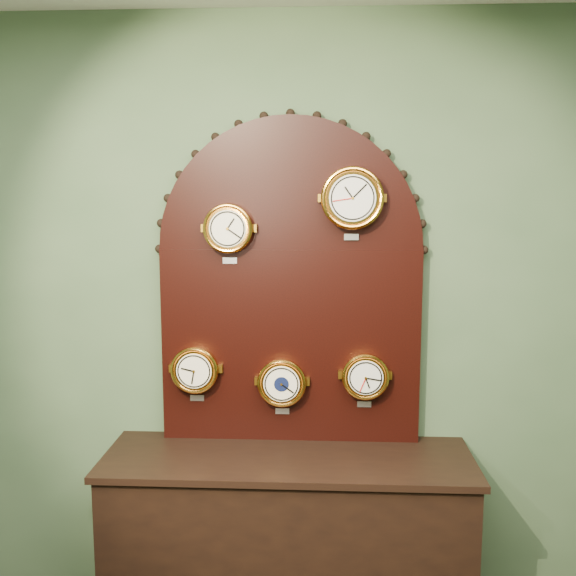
# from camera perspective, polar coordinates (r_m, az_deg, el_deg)

# --- Properties ---
(wall_back) EXTENTS (4.00, 0.00, 4.00)m
(wall_back) POSITION_cam_1_polar(r_m,az_deg,el_deg) (3.07, 0.24, -2.66)
(wall_back) COLOR #486343
(wall_back) RESTS_ON ground
(shop_counter) EXTENTS (1.60, 0.50, 0.80)m
(shop_counter) POSITION_cam_1_polar(r_m,az_deg,el_deg) (3.17, -0.02, -21.68)
(shop_counter) COLOR black
(shop_counter) RESTS_ON ground_plane
(display_board) EXTENTS (1.26, 0.06, 1.53)m
(display_board) POSITION_cam_1_polar(r_m,az_deg,el_deg) (2.99, 0.20, 1.41)
(display_board) COLOR black
(display_board) RESTS_ON shop_counter
(roman_clock) EXTENTS (0.22, 0.08, 0.27)m
(roman_clock) POSITION_cam_1_polar(r_m,az_deg,el_deg) (2.93, -5.23, 5.21)
(roman_clock) COLOR orange
(roman_clock) RESTS_ON display_board
(arabic_clock) EXTENTS (0.28, 0.08, 0.33)m
(arabic_clock) POSITION_cam_1_polar(r_m,az_deg,el_deg) (2.90, 5.64, 7.83)
(arabic_clock) COLOR orange
(arabic_clock) RESTS_ON display_board
(hygrometer) EXTENTS (0.22, 0.08, 0.27)m
(hygrometer) POSITION_cam_1_polar(r_m,az_deg,el_deg) (3.06, -8.12, -7.07)
(hygrometer) COLOR orange
(hygrometer) RESTS_ON display_board
(barometer) EXTENTS (0.23, 0.08, 0.28)m
(barometer) POSITION_cam_1_polar(r_m,az_deg,el_deg) (3.03, -0.54, -8.24)
(barometer) COLOR orange
(barometer) RESTS_ON display_board
(tide_clock) EXTENTS (0.21, 0.08, 0.27)m
(tide_clock) POSITION_cam_1_polar(r_m,az_deg,el_deg) (3.02, 6.77, -7.65)
(tide_clock) COLOR orange
(tide_clock) RESTS_ON display_board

